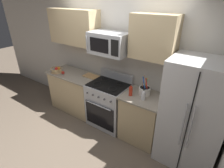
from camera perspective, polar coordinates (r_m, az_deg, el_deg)
The scene contains 15 objects.
ground_plane at distance 3.52m, azimuth -7.94°, elevation -17.95°, with size 16.00×16.00×0.00m, color #6B5B4C.
wall_back at distance 3.54m, azimuth 2.39°, elevation 7.61°, with size 8.00×0.10×2.60m, color beige.
counter_left at distance 4.20m, azimuth -11.84°, elevation -2.37°, with size 1.15×0.61×0.91m.
range_oven at distance 3.63m, azimuth -1.08°, elevation -6.43°, with size 0.76×0.66×1.09m.
counter_right at distance 3.33m, azimuth 9.60°, elevation -10.64°, with size 0.72×0.61×0.91m.
refrigerator at distance 2.92m, azimuth 24.61°, elevation -9.20°, with size 0.86×0.72×1.73m.
microwave at distance 3.15m, azimuth -0.98°, elevation 12.98°, with size 0.70×0.44×0.38m.
upper_cabinets_left at distance 3.84m, azimuth -12.23°, elevation 17.57°, with size 1.14×0.34×0.68m.
upper_cabinets_right at distance 2.87m, azimuth 13.34°, elevation 14.46°, with size 0.71×0.34×0.68m.
utensil_crock at distance 3.10m, azimuth 10.47°, elevation -2.06°, with size 0.20×0.20×0.34m.
fruit_basket at distance 4.16m, azimuth -17.44°, elevation 4.38°, with size 0.27×0.27×0.11m.
apple_loose at distance 4.01m, azimuth -15.55°, elevation 3.53°, with size 0.07×0.07×0.07m, color red.
cutting_board at distance 3.79m, azimuth -6.75°, elevation 2.56°, with size 0.34×0.21×0.02m, color tan.
bottle_vinegar at distance 2.95m, azimuth 10.11°, elevation -3.50°, with size 0.07×0.07×0.19m.
bottle_hot_sauce at distance 3.03m, azimuth 6.07°, elevation -2.05°, with size 0.06×0.06×0.22m.
Camera 1 is at (1.79, -1.76, 2.46)m, focal length 28.30 mm.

